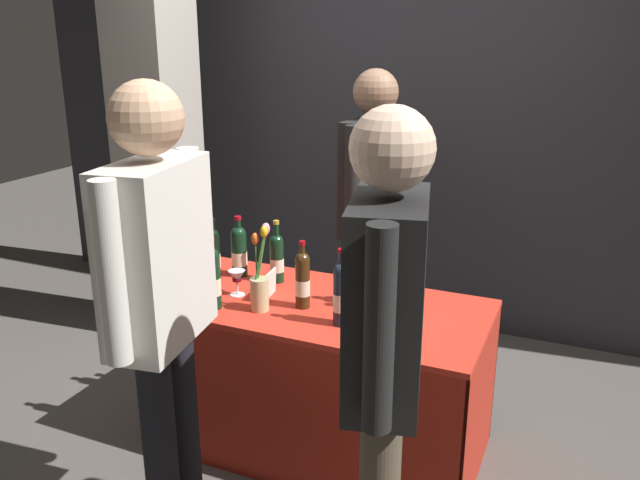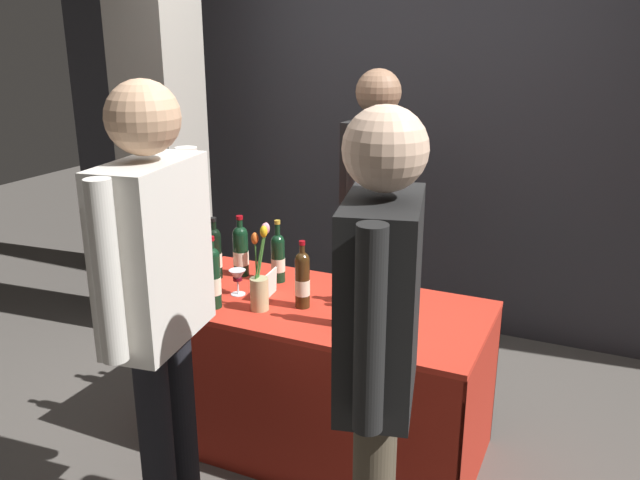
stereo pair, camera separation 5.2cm
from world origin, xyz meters
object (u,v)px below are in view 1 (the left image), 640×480
at_px(tasting_table, 320,348).
at_px(featured_wine_bottle, 341,293).
at_px(display_bottle_0, 239,250).
at_px(taster_foreground_right, 386,339).
at_px(concrete_pillar, 153,79).
at_px(vendor_presenter, 373,198).
at_px(wine_glass_mid, 237,277).
at_px(flower_vase, 260,283).
at_px(wine_glass_near_vendor, 389,280).

xyz_separation_m(tasting_table, featured_wine_bottle, (0.17, -0.17, 0.37)).
bearing_deg(display_bottle_0, taster_foreground_right, -42.33).
relative_size(concrete_pillar, vendor_presenter, 1.89).
distance_m(wine_glass_mid, flower_vase, 0.21).
distance_m(wine_glass_near_vendor, flower_vase, 0.59).
height_order(featured_wine_bottle, display_bottle_0, featured_wine_bottle).
bearing_deg(vendor_presenter, flower_vase, -8.71).
distance_m(display_bottle_0, wine_glass_mid, 0.26).
relative_size(flower_vase, vendor_presenter, 0.23).
bearing_deg(featured_wine_bottle, wine_glass_near_vendor, 74.04).
relative_size(concrete_pillar, taster_foreground_right, 1.89).
distance_m(concrete_pillar, wine_glass_mid, 1.56).
relative_size(display_bottle_0, wine_glass_mid, 2.55).
bearing_deg(wine_glass_mid, taster_foreground_right, -38.22).
height_order(display_bottle_0, wine_glass_near_vendor, display_bottle_0).
bearing_deg(display_bottle_0, wine_glass_mid, -62.45).
relative_size(concrete_pillar, wine_glass_mid, 26.90).
xyz_separation_m(display_bottle_0, wine_glass_near_vendor, (0.77, 0.02, -0.04)).
bearing_deg(wine_glass_near_vendor, vendor_presenter, 116.33).
height_order(featured_wine_bottle, taster_foreground_right, taster_foreground_right).
xyz_separation_m(concrete_pillar, vendor_presenter, (1.41, -0.03, -0.58)).
bearing_deg(concrete_pillar, wine_glass_mid, -39.09).
bearing_deg(taster_foreground_right, vendor_presenter, 6.88).
bearing_deg(vendor_presenter, wine_glass_mid, -21.41).
xyz_separation_m(concrete_pillar, tasting_table, (1.42, -0.78, -1.11)).
bearing_deg(taster_foreground_right, tasting_table, 21.27).
xyz_separation_m(featured_wine_bottle, vendor_presenter, (-0.18, 0.92, 0.17)).
xyz_separation_m(tasting_table, vendor_presenter, (-0.02, 0.75, 0.54)).
height_order(concrete_pillar, tasting_table, concrete_pillar).
height_order(concrete_pillar, featured_wine_bottle, concrete_pillar).
height_order(wine_glass_near_vendor, vendor_presenter, vendor_presenter).
distance_m(flower_vase, vendor_presenter, 0.96).
xyz_separation_m(concrete_pillar, featured_wine_bottle, (1.59, -0.94, -0.75)).
relative_size(display_bottle_0, taster_foreground_right, 0.18).
bearing_deg(wine_glass_mid, flower_vase, -30.29).
relative_size(concrete_pillar, tasting_table, 2.17).
bearing_deg(concrete_pillar, flower_vase, -37.91).
bearing_deg(wine_glass_near_vendor, featured_wine_bottle, -105.96).
distance_m(vendor_presenter, taster_foreground_right, 1.67).
xyz_separation_m(featured_wine_bottle, taster_foreground_right, (0.40, -0.65, 0.17)).
height_order(display_bottle_0, vendor_presenter, vendor_presenter).
bearing_deg(concrete_pillar, vendor_presenter, -1.03).
height_order(featured_wine_bottle, wine_glass_near_vendor, featured_wine_bottle).
height_order(concrete_pillar, display_bottle_0, concrete_pillar).
bearing_deg(flower_vase, taster_foreground_right, -39.84).
distance_m(tasting_table, wine_glass_near_vendor, 0.45).
distance_m(tasting_table, flower_vase, 0.44).
height_order(featured_wine_bottle, flower_vase, flower_vase).
height_order(display_bottle_0, taster_foreground_right, taster_foreground_right).
distance_m(display_bottle_0, wine_glass_near_vendor, 0.77).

